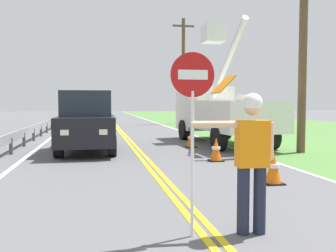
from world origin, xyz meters
The scene contains 16 objects.
grass_verge_right centered at (11.60, 20.00, 0.00)m, with size 16.00×110.00×0.01m, color #517F3D.
centerline_yellow_left centered at (-0.09, 20.00, 0.01)m, with size 0.11×110.00×0.01m, color yellow.
centerline_yellow_right centered at (0.09, 20.00, 0.01)m, with size 0.11×110.00×0.01m, color yellow.
edge_line_right centered at (3.60, 20.00, 0.01)m, with size 0.12×110.00×0.01m, color silver.
edge_line_left centered at (-3.60, 20.00, 0.01)m, with size 0.12×110.00×0.01m, color silver.
flagger_worker centered at (0.53, 4.20, 1.05)m, with size 1.09×0.27×1.83m.
stop_sign_paddle centered at (-0.23, 4.25, 1.71)m, with size 0.56×0.04×2.33m.
utility_bucket_truck centered at (3.71, 14.91, 1.40)m, with size 2.67×6.92×5.15m.
oncoming_suv_nearest centered at (-1.74, 13.12, 1.06)m, with size 1.97×4.63×2.10m.
oncoming_suv_second centered at (-1.67, 25.10, 1.06)m, with size 2.03×4.66×2.10m.
utility_pole_near centered at (5.47, 11.40, 4.02)m, with size 1.80×0.28×7.68m.
utility_pole_mid centered at (5.64, 29.81, 4.47)m, with size 1.80×0.28×8.57m.
traffic_cone_lead centered at (2.23, 6.95, 0.34)m, with size 0.40×0.40×0.70m.
traffic_cone_mid centered at (2.02, 10.14, 0.34)m, with size 0.40×0.40×0.70m.
traffic_cone_tail centered at (2.15, 13.60, 0.34)m, with size 0.40×0.40×0.70m.
guardrail_left_shoulder centered at (-4.20, 16.20, 0.52)m, with size 0.10×32.00×0.71m.
Camera 1 is at (-1.42, -0.29, 1.70)m, focal length 40.05 mm.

